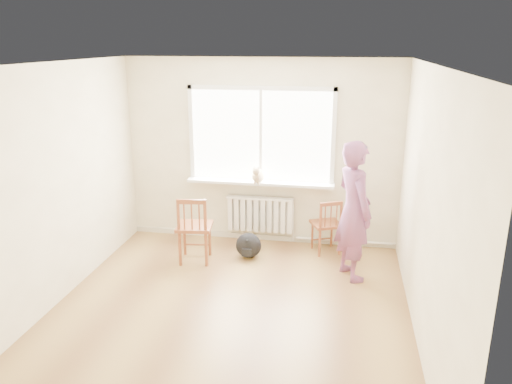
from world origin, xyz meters
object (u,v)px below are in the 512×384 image
at_px(person, 354,211).
at_px(backpack, 249,245).
at_px(chair_left, 194,229).
at_px(cat, 258,175).
at_px(chair_right, 327,226).

bearing_deg(person, backpack, 48.57).
height_order(chair_left, cat, cat).
relative_size(chair_left, chair_right, 1.18).
bearing_deg(backpack, chair_left, -158.89).
bearing_deg(backpack, cat, 84.97).
distance_m(chair_left, backpack, 0.80).
xyz_separation_m(person, cat, (-1.36, 0.83, 0.17)).
distance_m(chair_right, person, 0.90).
bearing_deg(chair_left, cat, -141.60).
relative_size(cat, backpack, 1.15).
relative_size(chair_right, person, 0.45).
relative_size(person, cat, 4.32).
xyz_separation_m(person, backpack, (-1.40, 0.33, -0.71)).
bearing_deg(cat, chair_left, -132.32).
xyz_separation_m(chair_left, person, (2.10, -0.06, 0.41)).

